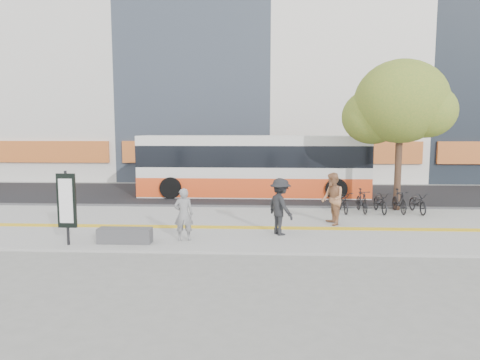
{
  "coord_description": "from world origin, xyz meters",
  "views": [
    {
      "loc": [
        1.49,
        -13.76,
        3.49
      ],
      "look_at": [
        0.7,
        2.0,
        1.62
      ],
      "focal_mm": 32.56,
      "sensor_mm": 36.0,
      "label": 1
    }
  ],
  "objects_px": {
    "signboard": "(67,202)",
    "bus": "(253,167)",
    "bench": "(125,235)",
    "seated_woman": "(184,214)",
    "pedestrian_dark": "(280,207)",
    "street_tree": "(399,104)",
    "pedestrian_tan": "(332,199)"
  },
  "relations": [
    {
      "from": "seated_woman",
      "to": "street_tree",
      "type": "bearing_deg",
      "value": -151.1
    },
    {
      "from": "seated_woman",
      "to": "pedestrian_dark",
      "type": "height_order",
      "value": "pedestrian_dark"
    },
    {
      "from": "signboard",
      "to": "bus",
      "type": "distance_m",
      "value": 11.3
    },
    {
      "from": "bench",
      "to": "pedestrian_tan",
      "type": "distance_m",
      "value": 7.22
    },
    {
      "from": "bus",
      "to": "pedestrian_tan",
      "type": "distance_m",
      "value": 7.49
    },
    {
      "from": "signboard",
      "to": "bus",
      "type": "relative_size",
      "value": 0.19
    },
    {
      "from": "seated_woman",
      "to": "pedestrian_tan",
      "type": "relative_size",
      "value": 0.87
    },
    {
      "from": "pedestrian_dark",
      "to": "street_tree",
      "type": "bearing_deg",
      "value": -77.93
    },
    {
      "from": "bus",
      "to": "seated_woman",
      "type": "relative_size",
      "value": 7.15
    },
    {
      "from": "seated_woman",
      "to": "pedestrian_dark",
      "type": "relative_size",
      "value": 0.88
    },
    {
      "from": "street_tree",
      "to": "pedestrian_dark",
      "type": "relative_size",
      "value": 3.44
    },
    {
      "from": "pedestrian_dark",
      "to": "pedestrian_tan",
      "type": "bearing_deg",
      "value": -81.71
    },
    {
      "from": "signboard",
      "to": "pedestrian_dark",
      "type": "distance_m",
      "value": 6.51
    },
    {
      "from": "bench",
      "to": "pedestrian_dark",
      "type": "height_order",
      "value": "pedestrian_dark"
    },
    {
      "from": "street_tree",
      "to": "seated_woman",
      "type": "relative_size",
      "value": 3.9
    },
    {
      "from": "bus",
      "to": "pedestrian_dark",
      "type": "distance_m",
      "value": 8.5
    },
    {
      "from": "bench",
      "to": "signboard",
      "type": "bearing_deg",
      "value": -169.19
    },
    {
      "from": "pedestrian_tan",
      "to": "pedestrian_dark",
      "type": "distance_m",
      "value": 2.46
    },
    {
      "from": "bus",
      "to": "street_tree",
      "type": "bearing_deg",
      "value": -30.96
    },
    {
      "from": "street_tree",
      "to": "pedestrian_tan",
      "type": "distance_m",
      "value": 5.7
    },
    {
      "from": "street_tree",
      "to": "pedestrian_dark",
      "type": "height_order",
      "value": "street_tree"
    },
    {
      "from": "seated_woman",
      "to": "bus",
      "type": "bearing_deg",
      "value": -107.75
    },
    {
      "from": "signboard",
      "to": "pedestrian_tan",
      "type": "height_order",
      "value": "signboard"
    },
    {
      "from": "pedestrian_tan",
      "to": "pedestrian_dark",
      "type": "height_order",
      "value": "pedestrian_tan"
    },
    {
      "from": "bench",
      "to": "pedestrian_dark",
      "type": "xyz_separation_m",
      "value": [
        4.7,
        1.28,
        0.69
      ]
    },
    {
      "from": "street_tree",
      "to": "seated_woman",
      "type": "height_order",
      "value": "street_tree"
    },
    {
      "from": "bench",
      "to": "bus",
      "type": "bearing_deg",
      "value": 69.39
    },
    {
      "from": "street_tree",
      "to": "pedestrian_dark",
      "type": "bearing_deg",
      "value": -137.01
    },
    {
      "from": "bench",
      "to": "bus",
      "type": "distance_m",
      "value": 10.43
    },
    {
      "from": "pedestrian_tan",
      "to": "street_tree",
      "type": "bearing_deg",
      "value": 125.78
    },
    {
      "from": "signboard",
      "to": "pedestrian_tan",
      "type": "relative_size",
      "value": 1.18
    },
    {
      "from": "pedestrian_tan",
      "to": "bus",
      "type": "bearing_deg",
      "value": -165.96
    }
  ]
}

